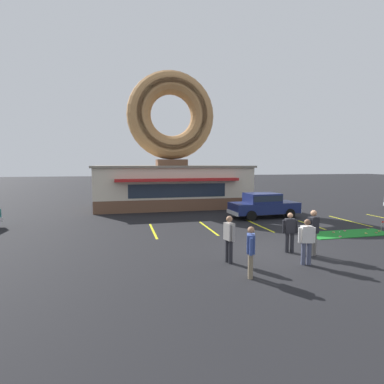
# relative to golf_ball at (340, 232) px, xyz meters

# --- Properties ---
(ground_plane) EXTENTS (160.00, 160.00, 0.00)m
(ground_plane) POSITION_rel_golf_ball_xyz_m (-4.58, -2.37, -0.05)
(ground_plane) COLOR black
(donut_shop_building) EXTENTS (12.30, 6.75, 10.96)m
(donut_shop_building) POSITION_rel_golf_ball_xyz_m (-6.72, 11.57, 3.69)
(donut_shop_building) COLOR brown
(donut_shop_building) RESTS_ON ground
(putting_mat) EXTENTS (4.32, 1.45, 0.03)m
(putting_mat) POSITION_rel_golf_ball_xyz_m (0.26, -0.30, -0.04)
(putting_mat) COLOR #197523
(putting_mat) RESTS_ON ground
(mini_donut_near_left) EXTENTS (0.13, 0.13, 0.04)m
(mini_donut_near_left) POSITION_rel_golf_ball_xyz_m (1.07, -0.55, -0.00)
(mini_donut_near_left) COLOR #E5C666
(mini_donut_near_left) RESTS_ON putting_mat
(mini_donut_near_right) EXTENTS (0.13, 0.13, 0.04)m
(mini_donut_near_right) POSITION_rel_golf_ball_xyz_m (2.02, 0.30, -0.00)
(mini_donut_near_right) COLOR #A5724C
(mini_donut_near_right) RESTS_ON putting_mat
(mini_donut_mid_left) EXTENTS (0.13, 0.13, 0.04)m
(mini_donut_mid_left) POSITION_rel_golf_ball_xyz_m (-1.60, 0.15, -0.00)
(mini_donut_mid_left) COLOR #D8667F
(mini_donut_mid_left) RESTS_ON putting_mat
(mini_donut_mid_centre) EXTENTS (0.13, 0.13, 0.04)m
(mini_donut_mid_centre) POSITION_rel_golf_ball_xyz_m (1.68, -0.57, -0.00)
(mini_donut_mid_centre) COLOR #A5724C
(mini_donut_mid_centre) RESTS_ON putting_mat
(mini_donut_mid_right) EXTENTS (0.13, 0.13, 0.04)m
(mini_donut_mid_right) POSITION_rel_golf_ball_xyz_m (-0.33, 0.03, -0.00)
(mini_donut_mid_right) COLOR #A5724C
(mini_donut_mid_right) RESTS_ON putting_mat
(mini_donut_far_left) EXTENTS (0.13, 0.13, 0.04)m
(mini_donut_far_left) POSITION_rel_golf_ball_xyz_m (2.11, -0.31, -0.00)
(mini_donut_far_left) COLOR #D17F47
(mini_donut_far_left) RESTS_ON putting_mat
(mini_donut_far_centre) EXTENTS (0.13, 0.13, 0.04)m
(mini_donut_far_centre) POSITION_rel_golf_ball_xyz_m (0.43, 0.15, -0.00)
(mini_donut_far_centre) COLOR #D8667F
(mini_donut_far_centre) RESTS_ON putting_mat
(mini_donut_far_right) EXTENTS (0.13, 0.13, 0.04)m
(mini_donut_far_right) POSITION_rel_golf_ball_xyz_m (-0.65, -0.83, -0.00)
(mini_donut_far_right) COLOR #D8667F
(mini_donut_far_right) RESTS_ON putting_mat
(golf_ball) EXTENTS (0.04, 0.04, 0.04)m
(golf_ball) POSITION_rel_golf_ball_xyz_m (0.00, 0.00, 0.00)
(golf_ball) COLOR white
(golf_ball) RESTS_ON putting_mat
(putting_flag_pin) EXTENTS (0.13, 0.01, 0.55)m
(putting_flag_pin) POSITION_rel_golf_ball_xyz_m (2.21, -0.36, 0.39)
(putting_flag_pin) COLOR silver
(putting_flag_pin) RESTS_ON putting_mat
(car_navy) EXTENTS (4.64, 2.14, 1.60)m
(car_navy) POSITION_rel_golf_ball_xyz_m (-1.77, 4.93, 0.82)
(car_navy) COLOR navy
(car_navy) RESTS_ON ground
(pedestrian_blue_sweater_man) EXTENTS (0.58, 0.33, 1.59)m
(pedestrian_blue_sweater_man) POSITION_rel_golf_ball_xyz_m (-4.32, -2.44, 0.82)
(pedestrian_blue_sweater_man) COLOR #232328
(pedestrian_blue_sweater_man) RESTS_ON ground
(pedestrian_hooded_kid) EXTENTS (0.58, 0.34, 1.75)m
(pedestrian_hooded_kid) POSITION_rel_golf_ball_xyz_m (-3.68, -2.99, 0.92)
(pedestrian_hooded_kid) COLOR slate
(pedestrian_hooded_kid) RESTS_ON ground
(pedestrian_leather_jacket_man) EXTENTS (0.58, 0.32, 1.60)m
(pedestrian_leather_jacket_man) POSITION_rel_golf_ball_xyz_m (-4.55, -3.87, 0.83)
(pedestrian_leather_jacket_man) COLOR #474C66
(pedestrian_leather_jacket_man) RESTS_ON ground
(pedestrian_clipboard_woman) EXTENTS (0.33, 0.58, 1.68)m
(pedestrian_clipboard_woman) POSITION_rel_golf_ball_xyz_m (-7.09, -3.07, 0.88)
(pedestrian_clipboard_woman) COLOR #232328
(pedestrian_clipboard_woman) RESTS_ON ground
(pedestrian_beanie_man) EXTENTS (0.37, 0.56, 1.59)m
(pedestrian_beanie_man) POSITION_rel_golf_ball_xyz_m (-6.93, -4.54, 0.83)
(pedestrian_beanie_man) COLOR #7F7056
(pedestrian_beanie_man) RESTS_ON ground
(trash_bin) EXTENTS (0.57, 0.57, 0.97)m
(trash_bin) POSITION_rel_golf_ball_xyz_m (-12.09, 9.11, 0.45)
(trash_bin) COLOR #1E662D
(trash_bin) RESTS_ON ground
(parking_stripe_far_left) EXTENTS (0.12, 3.60, 0.01)m
(parking_stripe_far_left) POSITION_rel_golf_ball_xyz_m (-9.18, 2.63, -0.05)
(parking_stripe_far_left) COLOR yellow
(parking_stripe_far_left) RESTS_ON ground
(parking_stripe_left) EXTENTS (0.12, 3.60, 0.01)m
(parking_stripe_left) POSITION_rel_golf_ball_xyz_m (-6.18, 2.63, -0.05)
(parking_stripe_left) COLOR yellow
(parking_stripe_left) RESTS_ON ground
(parking_stripe_mid_left) EXTENTS (0.12, 3.60, 0.01)m
(parking_stripe_mid_left) POSITION_rel_golf_ball_xyz_m (-3.18, 2.63, -0.05)
(parking_stripe_mid_left) COLOR yellow
(parking_stripe_mid_left) RESTS_ON ground
(parking_stripe_centre) EXTENTS (0.12, 3.60, 0.01)m
(parking_stripe_centre) POSITION_rel_golf_ball_xyz_m (-0.18, 2.63, -0.05)
(parking_stripe_centre) COLOR yellow
(parking_stripe_centre) RESTS_ON ground
(parking_stripe_mid_right) EXTENTS (0.12, 3.60, 0.01)m
(parking_stripe_mid_right) POSITION_rel_golf_ball_xyz_m (2.82, 2.63, -0.05)
(parking_stripe_mid_right) COLOR yellow
(parking_stripe_mid_right) RESTS_ON ground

